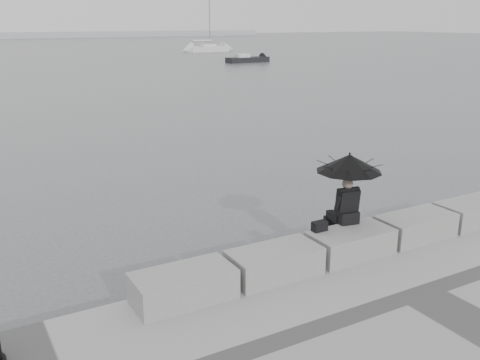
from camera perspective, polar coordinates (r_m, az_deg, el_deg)
ground at (r=10.88m, az=9.91°, el=-9.47°), size 360.00×360.00×0.00m
stone_block_far_left at (r=8.59m, az=-6.05°, el=-11.18°), size 1.60×0.80×0.50m
stone_block_left at (r=9.31m, az=3.68°, el=-8.80°), size 1.60×0.80×0.50m
stone_block_centre at (r=10.26m, az=11.71°, el=-6.62°), size 1.60×0.80×0.50m
stone_block_right at (r=11.40m, az=18.21°, el=-4.75°), size 1.60×0.80×0.50m
stone_block_far_right at (r=12.65m, az=23.45°, el=-3.18°), size 1.60×0.80×0.50m
seated_person at (r=10.24m, az=11.56°, el=0.89°), size 1.25×1.25×1.39m
bag at (r=10.03m, az=8.48°, el=-4.90°), size 0.28×0.16×0.18m
sailboat_right at (r=86.90m, az=-3.46°, el=13.86°), size 6.45×2.48×12.90m
small_motorboat at (r=64.65m, az=0.82°, el=12.73°), size 5.32×1.84×1.10m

